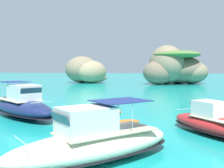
% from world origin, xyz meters
% --- Properties ---
extents(ground_plane, '(400.00, 400.00, 0.00)m').
position_xyz_m(ground_plane, '(0.00, 0.00, 0.00)').
color(ground_plane, teal).
extents(islet_large, '(20.84, 20.26, 11.34)m').
position_xyz_m(islet_large, '(8.23, 65.85, 4.81)').
color(islet_large, '#84755B').
rests_on(islet_large, ground).
extents(islet_small, '(17.09, 17.19, 8.35)m').
position_xyz_m(islet_small, '(-18.99, 67.04, 3.42)').
color(islet_small, '#84755B').
rests_on(islet_small, ground).
extents(motorboat_navy, '(10.75, 9.37, 3.45)m').
position_xyz_m(motorboat_navy, '(-9.88, 8.20, 1.09)').
color(motorboat_navy, navy).
rests_on(motorboat_navy, ground).
extents(motorboat_red, '(6.78, 8.25, 2.45)m').
position_xyz_m(motorboat_red, '(7.55, 3.87, 0.82)').
color(motorboat_red, red).
rests_on(motorboat_red, ground).
extents(motorboat_cream, '(9.26, 9.13, 3.13)m').
position_xyz_m(motorboat_cream, '(0.20, -3.25, 0.99)').
color(motorboat_cream, beige).
rests_on(motorboat_cream, ground).
extents(dinghy_tender, '(2.76, 2.38, 0.58)m').
position_xyz_m(dinghy_tender, '(0.79, 6.15, 0.22)').
color(dinghy_tender, orange).
rests_on(dinghy_tender, ground).
extents(channel_buoy, '(0.56, 0.56, 1.48)m').
position_xyz_m(channel_buoy, '(-0.55, 10.89, 0.34)').
color(channel_buoy, '#E54C19').
rests_on(channel_buoy, ground).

